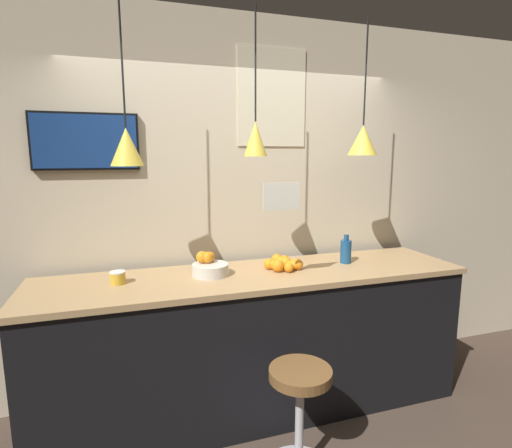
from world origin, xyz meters
TOP-DOWN VIEW (x-y plane):
  - back_wall at (0.00, 1.17)m, footprint 8.00×0.06m
  - service_counter at (0.00, 0.70)m, footprint 3.03×0.72m
  - bar_stool at (0.04, 0.01)m, footprint 0.44×0.44m
  - fruit_bowl at (-0.32, 0.75)m, footprint 0.25×0.25m
  - orange_pile at (0.23, 0.74)m, footprint 0.27×0.30m
  - juice_bottle at (0.74, 0.74)m, footprint 0.08×0.08m
  - spread_jar at (-0.92, 0.74)m, footprint 0.10×0.10m
  - pendant_lamp_left at (-0.82, 0.71)m, footprint 0.20×0.20m
  - pendant_lamp_middle at (0.00, 0.71)m, footprint 0.16×0.16m
  - pendant_lamp_right at (0.82, 0.71)m, footprint 0.21×0.21m
  - mounted_tv at (-1.08, 1.11)m, footprint 0.70×0.04m
  - hanging_menu_board at (0.08, 0.42)m, footprint 0.24×0.01m
  - wall_poster at (0.27, 1.13)m, footprint 0.56×0.01m

SIDE VIEW (x-z plane):
  - bar_stool at x=0.04m, z-range 0.09..0.76m
  - service_counter at x=0.00m, z-range 0.00..1.04m
  - orange_pile at x=0.23m, z-range 1.03..1.12m
  - spread_jar at x=-0.92m, z-range 1.04..1.12m
  - fruit_bowl at x=-0.32m, z-range 1.01..1.18m
  - juice_bottle at x=0.74m, z-range 1.02..1.24m
  - back_wall at x=0.00m, z-range 0.00..2.90m
  - hanging_menu_board at x=0.08m, z-range 1.52..1.69m
  - pendant_lamp_left at x=-0.82m, z-range 1.40..2.42m
  - mounted_tv at x=-1.08m, z-range 1.75..2.14m
  - pendant_lamp_right at x=0.82m, z-range 1.49..2.44m
  - pendant_lamp_middle at x=0.00m, z-range 1.49..2.45m
  - wall_poster at x=0.27m, z-range 1.92..2.66m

